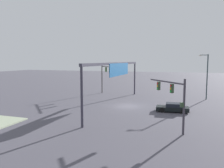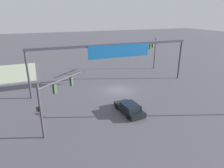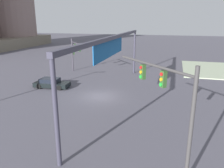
% 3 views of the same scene
% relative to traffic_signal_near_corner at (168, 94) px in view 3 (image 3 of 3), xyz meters
% --- Properties ---
extents(ground_plane, '(208.74, 208.74, 0.00)m').
position_rel_traffic_signal_near_corner_xyz_m(ground_plane, '(10.57, 7.65, -4.46)').
color(ground_plane, '#4F4D58').
extents(sidewalk_corner, '(13.82, 13.44, 0.15)m').
position_rel_traffic_signal_near_corner_xyz_m(sidewalk_corner, '(28.96, -8.50, -4.38)').
color(sidewalk_corner, '#A5B293').
rests_on(sidewalk_corner, ground).
extents(traffic_signal_near_corner, '(5.12, 4.78, 6.38)m').
position_rel_traffic_signal_near_corner_xyz_m(traffic_signal_near_corner, '(0.00, 0.00, 0.00)').
color(traffic_signal_near_corner, '#3E3B3B').
rests_on(traffic_signal_near_corner, ground).
extents(traffic_signal_opposite_side, '(5.05, 4.06, 5.39)m').
position_rel_traffic_signal_near_corner_xyz_m(traffic_signal_opposite_side, '(20.55, 15.10, -0.74)').
color(traffic_signal_opposite_side, '#3D3843').
rests_on(traffic_signal_opposite_side, ground).
extents(overhead_sign_gantry, '(25.01, 0.43, 6.81)m').
position_rel_traffic_signal_near_corner_xyz_m(overhead_sign_gantry, '(10.37, 6.02, 1.31)').
color(overhead_sign_gantry, '#383746').
rests_on(overhead_sign_gantry, ground).
extents(sedan_car_approaching, '(2.18, 4.51, 1.21)m').
position_rel_traffic_signal_near_corner_xyz_m(sedan_car_approaching, '(12.20, 14.65, -3.88)').
color(sedan_car_approaching, black).
rests_on(sedan_car_approaching, ground).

